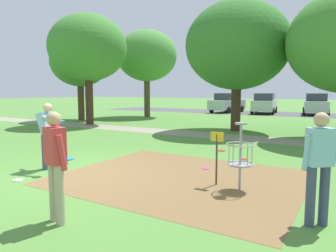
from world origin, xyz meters
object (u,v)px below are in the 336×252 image
object	(u,v)px
player_foreground_watching	(47,131)
tree_mid_left	(237,46)
frisbee_near_basket	(206,168)
frisbee_scattered_a	(18,180)
parked_car_leftmost	(227,103)
tree_near_left	(147,56)
tree_mid_right	(80,62)
frisbee_scattered_b	(59,184)
frisbee_far_right	(222,151)
parked_car_center_right	(316,104)
frisbee_far_left	(244,159)
disc_golf_basket	(238,153)
player_throwing	(56,161)
tree_mid_center	(88,48)
parked_car_center_left	(264,103)
player_waiting_left	(319,162)

from	to	relation	value
player_foreground_watching	tree_mid_left	world-z (taller)	tree_mid_left
player_foreground_watching	frisbee_near_basket	world-z (taller)	player_foreground_watching
frisbee_scattered_a	parked_car_leftmost	world-z (taller)	parked_car_leftmost
tree_near_left	tree_mid_right	bearing A→B (deg)	-116.45
frisbee_scattered_b	frisbee_far_right	bearing A→B (deg)	73.54
player_foreground_watching	tree_near_left	xyz separation A→B (m)	(-7.34, 14.98, 3.77)
tree_mid_right	parked_car_center_right	bearing A→B (deg)	45.39
frisbee_far_left	parked_car_leftmost	size ratio (longest dim) A/B	0.05
disc_golf_basket	frisbee_scattered_a	bearing A→B (deg)	-156.52
frisbee_scattered_a	tree_mid_left	size ratio (longest dim) A/B	0.04
player_throwing	parked_car_leftmost	bearing A→B (deg)	104.74
player_throwing	parked_car_center_right	distance (m)	26.18
tree_mid_center	tree_mid_right	xyz separation A→B (m)	(-2.61, 1.78, -0.54)
disc_golf_basket	parked_car_center_left	xyz separation A→B (m)	(-5.01, 22.54, 0.17)
player_throwing	parked_car_center_left	bearing A→B (deg)	97.08
tree_mid_center	tree_mid_right	size ratio (longest dim) A/B	1.14
tree_mid_center	parked_car_leftmost	bearing A→B (deg)	77.17
tree_mid_left	parked_car_center_right	bearing A→B (deg)	80.58
tree_mid_left	parked_car_center_right	size ratio (longest dim) A/B	1.46
tree_mid_right	frisbee_scattered_a	bearing A→B (deg)	-48.65
disc_golf_basket	player_throwing	size ratio (longest dim) A/B	0.81
player_throwing	frisbee_far_right	bearing A→B (deg)	89.55
frisbee_scattered_b	player_waiting_left	bearing A→B (deg)	7.26
tree_mid_left	parked_car_center_left	size ratio (longest dim) A/B	1.47
player_throwing	tree_near_left	distance (m)	20.29
player_waiting_left	tree_mid_left	world-z (taller)	tree_mid_left
disc_golf_basket	tree_mid_right	distance (m)	17.54
frisbee_far_right	frisbee_scattered_a	size ratio (longest dim) A/B	1.08
disc_golf_basket	frisbee_near_basket	size ratio (longest dim) A/B	6.94
tree_near_left	parked_car_center_right	xyz separation A→B (m)	(11.25, 9.07, -3.83)
frisbee_far_left	tree_mid_left	bearing A→B (deg)	110.97
player_throwing	tree_near_left	xyz separation A→B (m)	(-10.26, 17.09, 3.79)
tree_mid_center	parked_car_center_right	bearing A→B (deg)	54.78
disc_golf_basket	tree_mid_center	size ratio (longest dim) A/B	0.21
frisbee_far_right	tree_mid_left	distance (m)	7.03
player_foreground_watching	frisbee_far_left	size ratio (longest dim) A/B	8.28
frisbee_scattered_a	tree_mid_center	size ratio (longest dim) A/B	0.04
player_throwing	frisbee_scattered_a	xyz separation A→B (m)	(-2.62, 1.04, -0.96)
player_foreground_watching	tree_near_left	world-z (taller)	tree_near_left
frisbee_near_basket	tree_near_left	distance (m)	17.49
frisbee_scattered_a	tree_mid_right	bearing A→B (deg)	131.35
frisbee_far_right	tree_mid_center	size ratio (longest dim) A/B	0.04
parked_car_center_left	disc_golf_basket	bearing A→B (deg)	-77.47
tree_mid_center	tree_mid_right	distance (m)	3.21
parked_car_leftmost	parked_car_center_right	size ratio (longest dim) A/B	1.00
frisbee_near_basket	parked_car_center_right	size ratio (longest dim) A/B	0.05
disc_golf_basket	player_foreground_watching	size ratio (longest dim) A/B	0.81
player_throwing	tree_mid_right	bearing A→B (deg)	135.51
disc_golf_basket	frisbee_scattered_a	distance (m)	4.92
frisbee_far_left	parked_car_leftmost	bearing A→B (deg)	111.72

